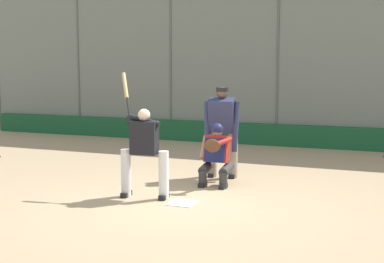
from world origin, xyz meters
The scene contains 8 objects.
ground_plane centered at (0.00, 0.00, 0.00)m, with size 160.00×160.00×0.00m, color tan.
home_plate_marker centered at (0.00, 0.00, 0.01)m, with size 0.43×0.43×0.01m, color white.
backstop_fence centered at (0.00, -6.88, 2.47)m, with size 19.42×0.08×4.75m.
padding_wall centered at (0.00, -6.78, 0.30)m, with size 18.95×0.18×0.60m, color #19512D.
bleachers_beyond centered at (2.97, -9.74, 0.59)m, with size 13.54×3.05×1.80m.
batter_at_plate centered at (0.74, -0.13, 0.82)m, with size 1.04×0.59×2.10m.
catcher_behind_plate centered at (-0.09, -1.43, 0.60)m, with size 0.61×0.71×1.16m.
umpire_home centered at (0.04, -2.16, 0.98)m, with size 0.73×0.49×1.81m.
Camera 1 is at (-3.25, 7.79, 2.21)m, focal length 50.00 mm.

